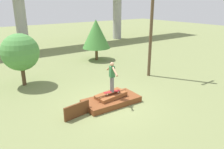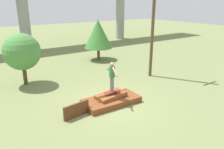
{
  "view_description": "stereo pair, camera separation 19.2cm",
  "coord_description": "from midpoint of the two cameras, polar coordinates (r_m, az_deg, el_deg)",
  "views": [
    {
      "loc": [
        -5.67,
        -7.95,
        4.79
      ],
      "look_at": [
        0.03,
        -0.01,
        1.5
      ],
      "focal_mm": 35.0,
      "sensor_mm": 36.0,
      "label": 1
    },
    {
      "loc": [
        -5.52,
        -8.06,
        4.79
      ],
      "look_at": [
        0.03,
        -0.01,
        1.5
      ],
      "focal_mm": 35.0,
      "sensor_mm": 36.0,
      "label": 2
    }
  ],
  "objects": [
    {
      "name": "scrap_pile",
      "position": [
        10.81,
        0.33,
        -6.61
      ],
      "size": [
        2.82,
        1.46,
        0.55
      ],
      "color": "brown",
      "rests_on": "ground_plane"
    },
    {
      "name": "tree_behind_left",
      "position": [
        13.69,
        -22.12,
        5.49
      ],
      "size": [
        2.15,
        2.15,
        3.09
      ],
      "color": "#4C3823",
      "rests_on": "ground_plane"
    },
    {
      "name": "skater",
      "position": [
        10.32,
        0.53,
        -0.16
      ],
      "size": [
        0.29,
        1.14,
        1.47
      ],
      "color": "slate",
      "rests_on": "skateboard"
    },
    {
      "name": "utility_pole",
      "position": [
        14.26,
        11.24,
        16.26
      ],
      "size": [
        1.3,
        0.2,
        8.34
      ],
      "color": "brown",
      "rests_on": "ground_plane"
    },
    {
      "name": "skateboard",
      "position": [
        10.63,
        0.52,
        -4.53
      ],
      "size": [
        0.86,
        0.35,
        0.09
      ],
      "color": "maroon",
      "rests_on": "scrap_pile"
    },
    {
      "name": "ground_plane",
      "position": [
        10.88,
        0.35,
        -7.55
      ],
      "size": [
        80.0,
        80.0,
        0.0
      ],
      "primitive_type": "plane",
      "color": "olive"
    },
    {
      "name": "tree_behind_right",
      "position": [
        18.51,
        -3.35,
        10.54
      ],
      "size": [
        2.34,
        2.34,
        3.4
      ],
      "color": "brown",
      "rests_on": "ground_plane"
    },
    {
      "name": "scrap_plank_loose",
      "position": [
        9.69,
        -8.71,
        -9.16
      ],
      "size": [
        1.26,
        0.26,
        0.63
      ],
      "color": "#5B3319",
      "rests_on": "ground_plane"
    }
  ]
}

